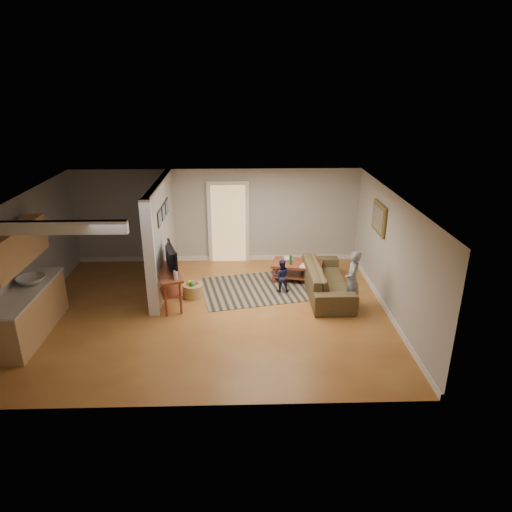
{
  "coord_description": "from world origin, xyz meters",
  "views": [
    {
      "loc": [
        0.68,
        -8.66,
        4.65
      ],
      "look_at": [
        0.95,
        0.43,
        1.1
      ],
      "focal_mm": 32.0,
      "sensor_mm": 36.0,
      "label": 1
    }
  ],
  "objects_px": {
    "sofa": "(326,293)",
    "tv_console": "(169,274)",
    "toddler": "(281,291)",
    "speaker_right": "(173,268)",
    "coffee_table": "(298,266)",
    "child": "(350,307)",
    "toy_basket": "(193,290)",
    "speaker_left": "(170,270)"
  },
  "relations": [
    {
      "from": "speaker_left",
      "to": "toddler",
      "type": "bearing_deg",
      "value": 15.81
    },
    {
      "from": "speaker_left",
      "to": "child",
      "type": "relative_size",
      "value": 0.87
    },
    {
      "from": "speaker_right",
      "to": "sofa",
      "type": "bearing_deg",
      "value": 3.33
    },
    {
      "from": "toy_basket",
      "to": "toddler",
      "type": "xyz_separation_m",
      "value": [
        2.03,
        0.21,
        -0.17
      ]
    },
    {
      "from": "sofa",
      "to": "tv_console",
      "type": "distance_m",
      "value": 3.63
    },
    {
      "from": "coffee_table",
      "to": "child",
      "type": "bearing_deg",
      "value": -56.11
    },
    {
      "from": "tv_console",
      "to": "toddler",
      "type": "xyz_separation_m",
      "value": [
        2.49,
        0.56,
        -0.71
      ]
    },
    {
      "from": "sofa",
      "to": "toddler",
      "type": "xyz_separation_m",
      "value": [
        -1.04,
        0.13,
        0.0
      ]
    },
    {
      "from": "tv_console",
      "to": "speaker_right",
      "type": "height_order",
      "value": "tv_console"
    },
    {
      "from": "toddler",
      "to": "child",
      "type": "bearing_deg",
      "value": 151.25
    },
    {
      "from": "coffee_table",
      "to": "speaker_right",
      "type": "xyz_separation_m",
      "value": [
        -3.02,
        -0.19,
        0.07
      ]
    },
    {
      "from": "coffee_table",
      "to": "toy_basket",
      "type": "bearing_deg",
      "value": -161.31
    },
    {
      "from": "speaker_left",
      "to": "child",
      "type": "xyz_separation_m",
      "value": [
        4.0,
        -0.89,
        -0.56
      ]
    },
    {
      "from": "coffee_table",
      "to": "speaker_right",
      "type": "bearing_deg",
      "value": -176.41
    },
    {
      "from": "speaker_left",
      "to": "coffee_table",
      "type": "bearing_deg",
      "value": 27.87
    },
    {
      "from": "coffee_table",
      "to": "speaker_right",
      "type": "distance_m",
      "value": 3.02
    },
    {
      "from": "child",
      "to": "speaker_right",
      "type": "bearing_deg",
      "value": -93.46
    },
    {
      "from": "coffee_table",
      "to": "tv_console",
      "type": "distance_m",
      "value": 3.2
    },
    {
      "from": "coffee_table",
      "to": "speaker_left",
      "type": "relative_size",
      "value": 1.18
    },
    {
      "from": "tv_console",
      "to": "speaker_right",
      "type": "distance_m",
      "value": 1.04
    },
    {
      "from": "toy_basket",
      "to": "child",
      "type": "height_order",
      "value": "child"
    },
    {
      "from": "sofa",
      "to": "speaker_right",
      "type": "xyz_separation_m",
      "value": [
        -3.6,
        0.57,
        0.44
      ]
    },
    {
      "from": "speaker_right",
      "to": "toy_basket",
      "type": "bearing_deg",
      "value": -38.57
    },
    {
      "from": "tv_console",
      "to": "speaker_left",
      "type": "xyz_separation_m",
      "value": [
        -0.07,
        0.61,
        -0.15
      ]
    },
    {
      "from": "speaker_right",
      "to": "toddler",
      "type": "distance_m",
      "value": 2.63
    },
    {
      "from": "coffee_table",
      "to": "child",
      "type": "height_order",
      "value": "coffee_table"
    },
    {
      "from": "tv_console",
      "to": "toy_basket",
      "type": "bearing_deg",
      "value": 19.38
    },
    {
      "from": "coffee_table",
      "to": "child",
      "type": "relative_size",
      "value": 1.02
    },
    {
      "from": "coffee_table",
      "to": "speaker_left",
      "type": "xyz_separation_m",
      "value": [
        -3.02,
        -0.58,
        0.2
      ]
    },
    {
      "from": "speaker_left",
      "to": "speaker_right",
      "type": "distance_m",
      "value": 0.41
    },
    {
      "from": "tv_console",
      "to": "speaker_left",
      "type": "distance_m",
      "value": 0.63
    },
    {
      "from": "sofa",
      "to": "child",
      "type": "bearing_deg",
      "value": -150.6
    },
    {
      "from": "speaker_left",
      "to": "tv_console",
      "type": "bearing_deg",
      "value": -66.93
    },
    {
      "from": "toy_basket",
      "to": "coffee_table",
      "type": "bearing_deg",
      "value": 18.69
    },
    {
      "from": "speaker_right",
      "to": "toddler",
      "type": "height_order",
      "value": "speaker_right"
    },
    {
      "from": "sofa",
      "to": "speaker_right",
      "type": "bearing_deg",
      "value": 80.91
    },
    {
      "from": "speaker_right",
      "to": "toddler",
      "type": "xyz_separation_m",
      "value": [
        2.56,
        -0.44,
        -0.44
      ]
    },
    {
      "from": "child",
      "to": "toddler",
      "type": "xyz_separation_m",
      "value": [
        -1.44,
        0.83,
        0.0
      ]
    },
    {
      "from": "sofa",
      "to": "tv_console",
      "type": "height_order",
      "value": "tv_console"
    },
    {
      "from": "sofa",
      "to": "child",
      "type": "height_order",
      "value": "child"
    },
    {
      "from": "sofa",
      "to": "toddler",
      "type": "distance_m",
      "value": 1.05
    },
    {
      "from": "sofa",
      "to": "toy_basket",
      "type": "bearing_deg",
      "value": 91.43
    }
  ]
}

